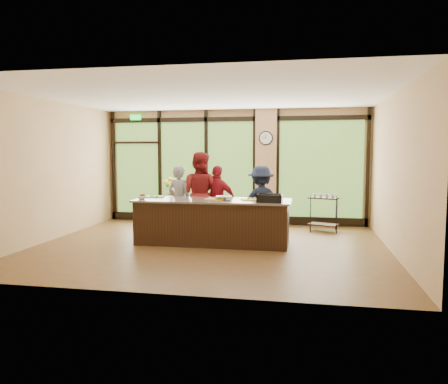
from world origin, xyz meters
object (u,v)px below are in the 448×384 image
at_px(roasting_pan, 270,200).
at_px(cook_left, 180,201).
at_px(flower_stand, 173,209).
at_px(bar_cart, 323,209).
at_px(island_base, 213,222).
at_px(cook_right, 261,202).

bearing_deg(roasting_pan, cook_left, 157.67).
bearing_deg(roasting_pan, flower_stand, 137.63).
xyz_separation_m(cook_left, flower_stand, (-0.72, 1.77, -0.42)).
distance_m(roasting_pan, bar_cart, 2.37).
height_order(island_base, flower_stand, island_base).
xyz_separation_m(cook_left, bar_cart, (3.22, 1.14, -0.25)).
bearing_deg(island_base, bar_cart, 38.28).
height_order(cook_left, bar_cart, cook_left).
bearing_deg(island_base, roasting_pan, -11.26).
distance_m(cook_left, flower_stand, 1.95).
bearing_deg(bar_cart, cook_left, -138.67).
relative_size(island_base, cook_right, 1.95).
relative_size(island_base, roasting_pan, 6.45).
bearing_deg(cook_right, island_base, 20.64).
xyz_separation_m(cook_right, bar_cart, (1.39, 1.04, -0.25)).
height_order(island_base, roasting_pan, roasting_pan).
bearing_deg(bar_cart, island_base, -119.86).
distance_m(cook_right, bar_cart, 1.75).
relative_size(cook_left, cook_right, 1.00).
relative_size(cook_right, roasting_pan, 3.31).
relative_size(cook_left, roasting_pan, 3.32).
xyz_separation_m(roasting_pan, bar_cart, (1.11, 2.06, -0.42)).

